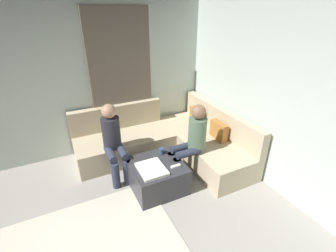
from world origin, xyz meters
name	(u,v)px	position (x,y,z in m)	size (l,w,h in m)	color
wall_left	(41,85)	(-2.94, 0.00, 1.35)	(0.12, 6.00, 2.70)	silver
curtain_panel	(122,83)	(-2.84, 1.30, 1.25)	(0.06, 1.10, 2.50)	#726659
sectional_couch	(169,141)	(-2.08, 1.88, 0.28)	(2.10, 2.55, 0.87)	#C6B593
ottoman	(157,176)	(-1.36, 1.31, 0.21)	(0.76, 0.76, 0.42)	#333338
folded_blanket	(152,169)	(-1.26, 1.19, 0.44)	(0.44, 0.36, 0.04)	white
coffee_mug	(161,151)	(-1.58, 1.49, 0.47)	(0.08, 0.08, 0.10)	#334C72
game_remote	(176,166)	(-1.18, 1.53, 0.43)	(0.05, 0.15, 0.02)	white
person_on_couch_back	(192,139)	(-1.42, 1.93, 0.66)	(0.30, 0.60, 1.20)	#2D3347
person_on_couch_side	(113,139)	(-1.93, 0.84, 0.66)	(0.60, 0.30, 1.20)	#2D3347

